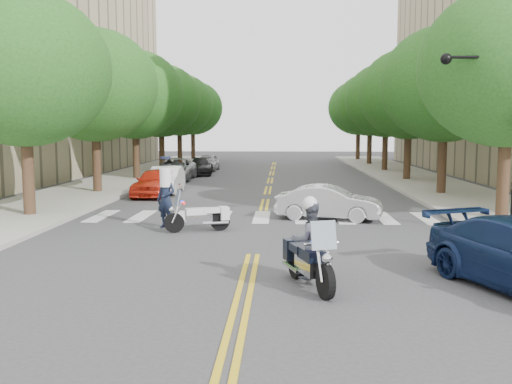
# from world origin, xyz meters

# --- Properties ---
(ground) EXTENTS (140.00, 140.00, 0.00)m
(ground) POSITION_xyz_m (0.00, 0.00, 0.00)
(ground) COLOR #38383A
(ground) RESTS_ON ground
(sidewalk_left) EXTENTS (5.00, 60.00, 0.15)m
(sidewalk_left) POSITION_xyz_m (-9.50, 22.00, 0.07)
(sidewalk_left) COLOR #9E9991
(sidewalk_left) RESTS_ON ground
(sidewalk_right) EXTENTS (5.00, 60.00, 0.15)m
(sidewalk_right) POSITION_xyz_m (9.50, 22.00, 0.07)
(sidewalk_right) COLOR #9E9991
(sidewalk_right) RESTS_ON ground
(tree_l_0) EXTENTS (6.40, 6.40, 8.45)m
(tree_l_0) POSITION_xyz_m (-8.80, 6.00, 5.55)
(tree_l_0) COLOR #382316
(tree_l_0) RESTS_ON ground
(tree_l_1) EXTENTS (6.40, 6.40, 8.45)m
(tree_l_1) POSITION_xyz_m (-8.80, 14.00, 5.55)
(tree_l_1) COLOR #382316
(tree_l_1) RESTS_ON ground
(tree_l_2) EXTENTS (6.40, 6.40, 8.45)m
(tree_l_2) POSITION_xyz_m (-8.80, 22.00, 5.55)
(tree_l_2) COLOR #382316
(tree_l_2) RESTS_ON ground
(tree_l_3) EXTENTS (6.40, 6.40, 8.45)m
(tree_l_3) POSITION_xyz_m (-8.80, 30.00, 5.55)
(tree_l_3) COLOR #382316
(tree_l_3) RESTS_ON ground
(tree_l_4) EXTENTS (6.40, 6.40, 8.45)m
(tree_l_4) POSITION_xyz_m (-8.80, 38.00, 5.55)
(tree_l_4) COLOR #382316
(tree_l_4) RESTS_ON ground
(tree_l_5) EXTENTS (6.40, 6.40, 8.45)m
(tree_l_5) POSITION_xyz_m (-8.80, 46.00, 5.55)
(tree_l_5) COLOR #382316
(tree_l_5) RESTS_ON ground
(tree_r_0) EXTENTS (6.40, 6.40, 8.45)m
(tree_r_0) POSITION_xyz_m (8.80, 6.00, 5.55)
(tree_r_0) COLOR #382316
(tree_r_0) RESTS_ON ground
(tree_r_1) EXTENTS (6.40, 6.40, 8.45)m
(tree_r_1) POSITION_xyz_m (8.80, 14.00, 5.55)
(tree_r_1) COLOR #382316
(tree_r_1) RESTS_ON ground
(tree_r_2) EXTENTS (6.40, 6.40, 8.45)m
(tree_r_2) POSITION_xyz_m (8.80, 22.00, 5.55)
(tree_r_2) COLOR #382316
(tree_r_2) RESTS_ON ground
(tree_r_3) EXTENTS (6.40, 6.40, 8.45)m
(tree_r_3) POSITION_xyz_m (8.80, 30.00, 5.55)
(tree_r_3) COLOR #382316
(tree_r_3) RESTS_ON ground
(tree_r_4) EXTENTS (6.40, 6.40, 8.45)m
(tree_r_4) POSITION_xyz_m (8.80, 38.00, 5.55)
(tree_r_4) COLOR #382316
(tree_r_4) RESTS_ON ground
(tree_r_5) EXTENTS (6.40, 6.40, 8.45)m
(tree_r_5) POSITION_xyz_m (8.80, 46.00, 5.55)
(tree_r_5) COLOR #382316
(tree_r_5) RESTS_ON ground
(traffic_signal_pole) EXTENTS (2.82, 0.42, 6.00)m
(traffic_signal_pole) POSITION_xyz_m (7.72, 3.50, 3.72)
(traffic_signal_pole) COLOR black
(traffic_signal_pole) RESTS_ON ground
(motorcycle_police) EXTENTS (1.08, 2.34, 1.96)m
(motorcycle_police) POSITION_xyz_m (1.34, -3.04, 0.87)
(motorcycle_police) COLOR black
(motorcycle_police) RESTS_ON ground
(motorcycle_parked) EXTENTS (2.11, 1.01, 1.41)m
(motorcycle_parked) POSITION_xyz_m (-1.82, 3.45, 0.49)
(motorcycle_parked) COLOR black
(motorcycle_parked) RESTS_ON ground
(officer_standing) EXTENTS (0.85, 0.75, 1.96)m
(officer_standing) POSITION_xyz_m (-3.16, 4.04, 0.98)
(officer_standing) COLOR #161E32
(officer_standing) RESTS_ON ground
(convertible) EXTENTS (4.08, 2.19, 1.28)m
(convertible) POSITION_xyz_m (2.51, 6.05, 0.64)
(convertible) COLOR #BCBCBE
(convertible) RESTS_ON ground
(parked_car_a) EXTENTS (2.01, 4.29, 1.42)m
(parked_car_a) POSITION_xyz_m (-5.51, 13.00, 0.71)
(parked_car_a) COLOR red
(parked_car_a) RESTS_ON ground
(parked_car_b) EXTENTS (1.62, 4.29, 1.40)m
(parked_car_b) POSITION_xyz_m (-5.32, 14.50, 0.70)
(parked_car_b) COLOR white
(parked_car_b) RESTS_ON ground
(parked_car_c) EXTENTS (2.50, 5.21, 1.43)m
(parked_car_c) POSITION_xyz_m (-6.30, 22.18, 0.72)
(parked_car_c) COLOR #979A9E
(parked_car_c) RESTS_ON ground
(parked_car_d) EXTENTS (2.07, 4.33, 1.22)m
(parked_car_d) POSITION_xyz_m (-5.20, 26.45, 0.61)
(parked_car_d) COLOR black
(parked_car_d) RESTS_ON ground
(parked_car_e) EXTENTS (1.66, 3.97, 1.34)m
(parked_car_e) POSITION_xyz_m (-5.20, 30.60, 0.67)
(parked_car_e) COLOR #A9A8AE
(parked_car_e) RESTS_ON ground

